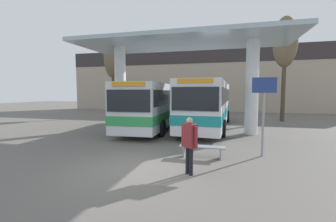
{
  "coord_description": "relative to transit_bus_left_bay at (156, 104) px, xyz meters",
  "views": [
    {
      "loc": [
        2.89,
        -6.87,
        2.53
      ],
      "look_at": [
        0.0,
        4.19,
        1.6
      ],
      "focal_mm": 24.0,
      "sensor_mm": 36.0,
      "label": 1
    }
  ],
  "objects": [
    {
      "name": "parked_car_street",
      "position": [
        -5.14,
        11.9,
        -0.74
      ],
      "size": [
        4.28,
        2.15,
        2.07
      ],
      "rotation": [
        0.0,
        0.0,
        0.06
      ],
      "color": "navy",
      "rests_on": "ground_plane"
    },
    {
      "name": "transit_bus_left_bay",
      "position": [
        0.0,
        0.0,
        0.0
      ],
      "size": [
        3.09,
        10.69,
        3.1
      ],
      "rotation": [
        0.0,
        0.0,
        3.19
      ],
      "color": "silver",
      "rests_on": "ground_plane"
    },
    {
      "name": "transit_bus_center_bay",
      "position": [
        3.71,
        1.06,
        0.08
      ],
      "size": [
        3.1,
        11.64,
        3.25
      ],
      "rotation": [
        0.0,
        0.0,
        3.1
      ],
      "color": "silver",
      "rests_on": "ground_plane"
    },
    {
      "name": "poplar_tree_behind_left",
      "position": [
        -6.73,
        6.23,
        4.3
      ],
      "size": [
        1.87,
        1.87,
        8.19
      ],
      "color": "#473A2B",
      "rests_on": "ground_plane"
    },
    {
      "name": "info_sign_platform",
      "position": [
        6.4,
        -6.13,
        0.49
      ],
      "size": [
        0.9,
        0.09,
        3.13
      ],
      "color": "gray",
      "rests_on": "ground_plane"
    },
    {
      "name": "ground_plane",
      "position": [
        2.1,
        -8.71,
        -1.73
      ],
      "size": [
        100.0,
        100.0,
        0.0
      ],
      "primitive_type": "plane",
      "color": "#605B56"
    },
    {
      "name": "townhouse_backdrop",
      "position": [
        2.1,
        15.35,
        3.25
      ],
      "size": [
        40.0,
        0.58,
        8.56
      ],
      "color": "tan",
      "rests_on": "ground_plane"
    },
    {
      "name": "pedestrian_waiting",
      "position": [
        3.91,
        -8.85,
        -0.64
      ],
      "size": [
        0.57,
        0.5,
        1.78
      ],
      "rotation": [
        0.0,
        0.0,
        -0.69
      ],
      "color": "black",
      "rests_on": "ground_plane"
    },
    {
      "name": "waiting_bench_near_pillar",
      "position": [
        4.11,
        -6.92,
        -1.39
      ],
      "size": [
        1.76,
        0.44,
        0.46
      ],
      "color": "gray",
      "rests_on": "ground_plane"
    },
    {
      "name": "poplar_tree_behind_right",
      "position": [
        9.79,
        6.11,
        5.02
      ],
      "size": [
        1.99,
        1.99,
        9.1
      ],
      "color": "#473A2B",
      "rests_on": "ground_plane"
    },
    {
      "name": "station_canopy",
      "position": [
        2.1,
        -1.09,
        3.25
      ],
      "size": [
        13.73,
        5.22,
        5.93
      ],
      "color": "silver",
      "rests_on": "ground_plane"
    }
  ]
}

